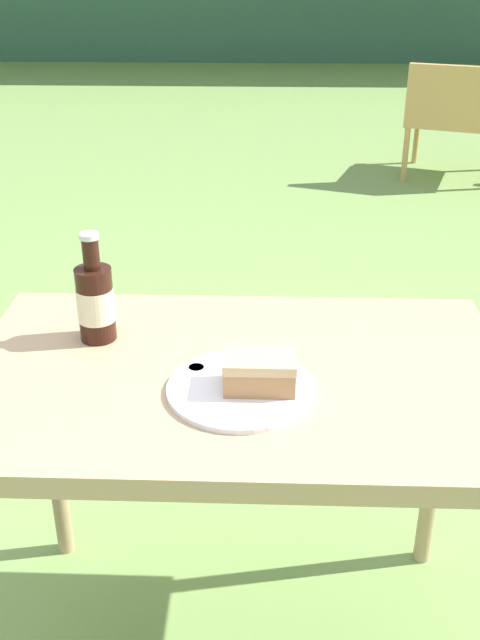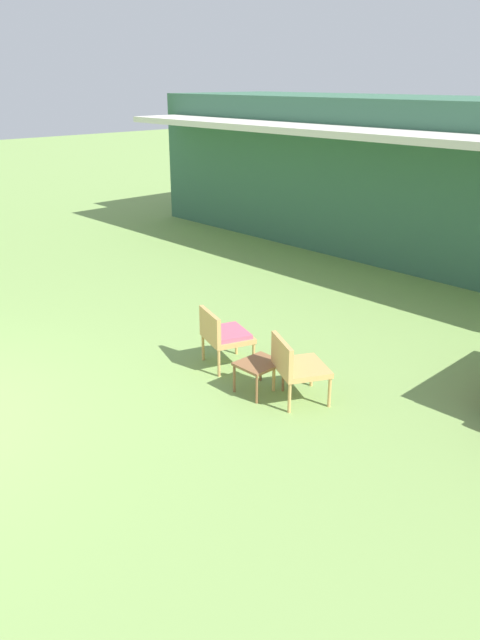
# 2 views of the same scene
# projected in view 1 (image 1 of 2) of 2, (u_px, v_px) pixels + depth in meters

# --- Properties ---
(wicker_chair_cushioned) EXTENTS (0.70, 0.66, 0.73)m
(wicker_chair_cushioned) POSITION_uv_depth(u_px,v_px,m) (455.00, 112.00, 4.70)
(wicker_chair_cushioned) COLOR tan
(wicker_chair_cushioned) RESTS_ON ground_plane
(patio_table) EXTENTS (0.98, 0.62, 0.71)m
(patio_table) POSITION_uv_depth(u_px,v_px,m) (238.00, 404.00, 1.38)
(patio_table) COLOR tan
(patio_table) RESTS_ON ground_plane
(cake_on_plate) EXTENTS (0.25, 0.25, 0.07)m
(cake_on_plate) POSITION_uv_depth(u_px,v_px,m) (249.00, 381.00, 1.27)
(cake_on_plate) COLOR white
(cake_on_plate) RESTS_ON patio_table
(cola_bottle_near) EXTENTS (0.07, 0.07, 0.22)m
(cola_bottle_near) POSITION_uv_depth(u_px,v_px,m) (95.00, 301.00, 1.42)
(cola_bottle_near) COLOR black
(cola_bottle_near) RESTS_ON patio_table
(fork) EXTENTS (0.16, 0.05, 0.01)m
(fork) POSITION_uv_depth(u_px,v_px,m) (214.00, 391.00, 1.28)
(fork) COLOR silver
(fork) RESTS_ON patio_table
(loose_bottle_cap) EXTENTS (0.03, 0.03, 0.01)m
(loose_bottle_cap) POSITION_uv_depth(u_px,v_px,m) (196.00, 369.00, 1.34)
(loose_bottle_cap) COLOR silver
(loose_bottle_cap) RESTS_ON patio_table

